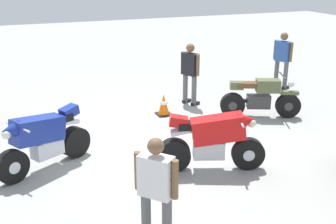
% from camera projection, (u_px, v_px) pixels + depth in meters
% --- Properties ---
extents(ground_plane, '(40.00, 40.00, 0.00)m').
position_uv_depth(ground_plane, '(159.00, 143.00, 8.75)').
color(ground_plane, '#9E9E99').
extents(motorcycle_olive_vintage, '(1.85, 1.02, 1.07)m').
position_uv_depth(motorcycle_olive_vintage, '(260.00, 98.00, 10.10)').
color(motorcycle_olive_vintage, black).
rests_on(motorcycle_olive_vintage, ground).
extents(motorcycle_red_sportbike, '(1.90, 0.93, 1.14)m').
position_uv_depth(motorcycle_red_sportbike, '(212.00, 139.00, 7.45)').
color(motorcycle_red_sportbike, black).
rests_on(motorcycle_red_sportbike, ground).
extents(motorcycle_blue_sportbike, '(1.79, 1.13, 1.14)m').
position_uv_depth(motorcycle_blue_sportbike, '(43.00, 139.00, 7.47)').
color(motorcycle_blue_sportbike, black).
rests_on(motorcycle_blue_sportbike, ground).
extents(person_in_white_shirt, '(0.52, 0.54, 1.57)m').
position_uv_depth(person_in_white_shirt, '(156.00, 188.00, 5.27)').
color(person_in_white_shirt, '#59595B').
rests_on(person_in_white_shirt, ground).
extents(person_in_blue_shirt, '(0.42, 0.65, 1.68)m').
position_uv_depth(person_in_blue_shirt, '(283.00, 57.00, 12.32)').
color(person_in_blue_shirt, '#59595B').
rests_on(person_in_blue_shirt, ground).
extents(person_in_black_shirt, '(0.44, 0.62, 1.64)m').
position_uv_depth(person_in_black_shirt, '(190.00, 71.00, 10.87)').
color(person_in_black_shirt, '#59595B').
rests_on(person_in_black_shirt, ground).
extents(traffic_cone, '(0.36, 0.36, 0.53)m').
position_uv_depth(traffic_cone, '(164.00, 105.00, 10.32)').
color(traffic_cone, black).
rests_on(traffic_cone, ground).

